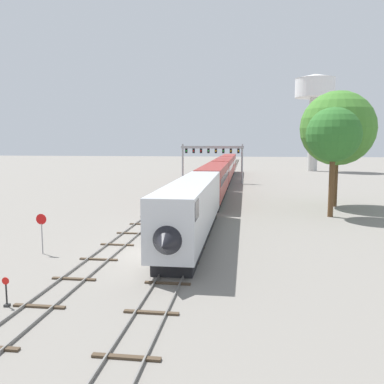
% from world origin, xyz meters
% --- Properties ---
extents(ground_plane, '(400.00, 400.00, 0.00)m').
position_xyz_m(ground_plane, '(0.00, 0.00, 0.00)').
color(ground_plane, gray).
extents(track_main, '(2.60, 200.00, 0.16)m').
position_xyz_m(track_main, '(2.00, 60.00, 0.07)').
color(track_main, slate).
rests_on(track_main, ground).
extents(track_near, '(2.60, 160.00, 0.16)m').
position_xyz_m(track_near, '(-3.50, 40.00, 0.07)').
color(track_near, slate).
rests_on(track_near, ground).
extents(passenger_train, '(3.04, 90.92, 4.80)m').
position_xyz_m(passenger_train, '(2.00, 39.15, 2.60)').
color(passenger_train, silver).
rests_on(passenger_train, ground).
extents(signal_gantry, '(12.10, 0.49, 7.54)m').
position_xyz_m(signal_gantry, '(-0.25, 51.06, 5.62)').
color(signal_gantry, '#999BA0').
rests_on(signal_gantry, ground).
extents(water_tower, '(10.67, 10.67, 26.14)m').
position_xyz_m(water_tower, '(24.39, 88.54, 20.90)').
color(water_tower, beige).
rests_on(water_tower, ground).
extents(switch_stand, '(0.36, 0.24, 1.46)m').
position_xyz_m(switch_stand, '(-5.10, -10.11, 0.52)').
color(switch_stand, black).
rests_on(switch_stand, ground).
extents(stop_sign, '(0.76, 0.08, 2.88)m').
position_xyz_m(stop_sign, '(-8.00, -1.01, 1.87)').
color(stop_sign, gray).
rests_on(stop_sign, ground).
extents(trackside_tree_left, '(8.98, 8.98, 14.06)m').
position_xyz_m(trackside_tree_left, '(17.17, 24.16, 9.55)').
color(trackside_tree_left, brown).
rests_on(trackside_tree_left, ground).
extents(trackside_tree_mid, '(5.67, 5.67, 11.51)m').
position_xyz_m(trackside_tree_mid, '(15.23, 16.76, 8.62)').
color(trackside_tree_mid, brown).
rests_on(trackside_tree_mid, ground).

